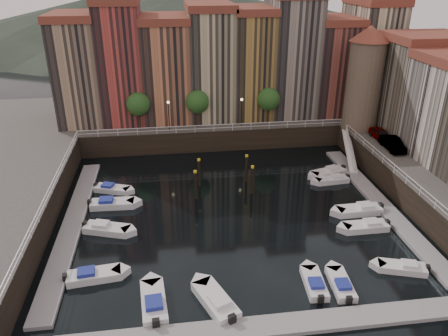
{
  "coord_description": "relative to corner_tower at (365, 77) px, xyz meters",
  "views": [
    {
      "loc": [
        -6.23,
        -39.85,
        23.62
      ],
      "look_at": [
        -0.25,
        4.0,
        3.03
      ],
      "focal_mm": 35.0,
      "sensor_mm": 36.0,
      "label": 1
    }
  ],
  "objects": [
    {
      "name": "street_lamps",
      "position": [
        -21.0,
        2.7,
        -4.3
      ],
      "size": [
        10.36,
        0.36,
        4.18
      ],
      "color": "black",
      "rests_on": "quay_far"
    },
    {
      "name": "boat_right_0",
      "position": [
        -7.08,
        -26.68,
        -9.87
      ],
      "size": [
        4.25,
        2.65,
        0.95
      ],
      "rotation": [
        0.0,
        0.0,
        2.82
      ],
      "color": "silver",
      "rests_on": "ground"
    },
    {
      "name": "boat_near_3",
      "position": [
        -13.15,
        -28.06,
        -9.87
      ],
      "size": [
        1.82,
        4.28,
        0.97
      ],
      "rotation": [
        0.0,
        0.0,
        1.5
      ],
      "color": "silver",
      "rests_on": "ground"
    },
    {
      "name": "boat_left_3",
      "position": [
        -32.71,
        -12.23,
        -9.82
      ],
      "size": [
        4.91,
        1.93,
        1.12
      ],
      "rotation": [
        0.0,
        0.0,
        -0.04
      ],
      "color": "silver",
      "rests_on": "ground"
    },
    {
      "name": "mountains",
      "position": [
        -18.28,
        95.5,
        -2.28
      ],
      "size": [
        145.0,
        100.0,
        18.0
      ],
      "color": "#2D382D",
      "rests_on": "ground"
    },
    {
      "name": "car_a",
      "position": [
        1.03,
        -4.53,
        -6.49
      ],
      "size": [
        1.72,
        4.16,
        1.41
      ],
      "primitive_type": "imported",
      "rotation": [
        0.0,
        0.0,
        0.01
      ],
      "color": "gray",
      "rests_on": "quay_right"
    },
    {
      "name": "boat_right_2",
      "position": [
        -6.76,
        -17.09,
        -9.81
      ],
      "size": [
        4.95,
        1.92,
        1.13
      ],
      "rotation": [
        0.0,
        0.0,
        3.17
      ],
      "color": "silver",
      "rests_on": "ground"
    },
    {
      "name": "boat_near_1",
      "position": [
        -23.33,
        -28.69,
        -9.8
      ],
      "size": [
        3.51,
        5.19,
        1.17
      ],
      "rotation": [
        0.0,
        0.0,
        1.95
      ],
      "color": "silver",
      "rests_on": "ground"
    },
    {
      "name": "quay_far",
      "position": [
        -20.0,
        11.5,
        -8.69
      ],
      "size": [
        80.0,
        20.0,
        3.0
      ],
      "primitive_type": "cube",
      "color": "black",
      "rests_on": "ground"
    },
    {
      "name": "gangway",
      "position": [
        -2.9,
        -4.5,
        -8.28
      ],
      "size": [
        2.78,
        8.32,
        3.73
      ],
      "color": "white",
      "rests_on": "ground"
    },
    {
      "name": "corner_tower",
      "position": [
        0.0,
        0.0,
        0.0
      ],
      "size": [
        5.2,
        5.2,
        13.8
      ],
      "color": "#6B5B4C",
      "rests_on": "quay_right"
    },
    {
      "name": "boat_right_4",
      "position": [
        -6.74,
        -7.82,
        -9.83
      ],
      "size": [
        4.77,
        2.89,
        1.07
      ],
      "rotation": [
        0.0,
        0.0,
        3.44
      ],
      "color": "silver",
      "rests_on": "ground"
    },
    {
      "name": "promenade_trees",
      "position": [
        -21.33,
        3.7,
        -3.61
      ],
      "size": [
        21.2,
        3.2,
        5.2
      ],
      "color": "black",
      "rests_on": "quay_far"
    },
    {
      "name": "boat_left_4",
      "position": [
        -33.04,
        -8.6,
        -9.87
      ],
      "size": [
        4.31,
        2.83,
        0.97
      ],
      "rotation": [
        0.0,
        0.0,
        -0.36
      ],
      "color": "silver",
      "rests_on": "ground"
    },
    {
      "name": "mooring_pilings",
      "position": [
        -20.22,
        -9.93,
        -8.54
      ],
      "size": [
        6.76,
        3.85,
        3.78
      ],
      "color": "black",
      "rests_on": "ground"
    },
    {
      "name": "dock_right",
      "position": [
        -3.8,
        -15.5,
        -10.02
      ],
      "size": [
        2.0,
        28.0,
        0.35
      ],
      "primitive_type": "cube",
      "color": "gray",
      "rests_on": "ground"
    },
    {
      "name": "dock_near",
      "position": [
        -20.0,
        -31.5,
        -10.02
      ],
      "size": [
        30.0,
        2.0,
        0.35
      ],
      "primitive_type": "cube",
      "color": "gray",
      "rests_on": "ground"
    },
    {
      "name": "boat_near_0",
      "position": [
        -28.04,
        -28.23,
        -9.81
      ],
      "size": [
        2.21,
        5.1,
        1.15
      ],
      "rotation": [
        0.0,
        0.0,
        1.65
      ],
      "color": "silver",
      "rests_on": "ground"
    },
    {
      "name": "boat_near_2",
      "position": [
        -15.22,
        -27.66,
        -9.87
      ],
      "size": [
        1.82,
        4.26,
        0.97
      ],
      "rotation": [
        0.0,
        0.0,
        1.49
      ],
      "color": "silver",
      "rests_on": "ground"
    },
    {
      "name": "railings",
      "position": [
        -20.0,
        -9.62,
        -6.41
      ],
      "size": [
        36.08,
        34.04,
        0.52
      ],
      "color": "white",
      "rests_on": "ground"
    },
    {
      "name": "boat_left_2",
      "position": [
        -32.76,
        -17.15,
        -9.83
      ],
      "size": [
        4.82,
        3.06,
        1.08
      ],
      "rotation": [
        0.0,
        0.0,
        -0.33
      ],
      "color": "silver",
      "rests_on": "ground"
    },
    {
      "name": "dock_left",
      "position": [
        -36.2,
        -15.5,
        -10.02
      ],
      "size": [
        2.0,
        28.0,
        0.35
      ],
      "primitive_type": "cube",
      "color": "gray",
      "rests_on": "ground"
    },
    {
      "name": "boat_left_1",
      "position": [
        -33.08,
        -24.22,
        -9.84
      ],
      "size": [
        4.7,
        2.14,
        1.06
      ],
      "rotation": [
        0.0,
        0.0,
        0.11
      ],
      "color": "silver",
      "rests_on": "ground"
    },
    {
      "name": "boat_right_3",
      "position": [
        -7.0,
        -9.77,
        -9.87
      ],
      "size": [
        4.25,
        1.84,
        0.96
      ],
      "rotation": [
        0.0,
        0.0,
        3.22
      ],
      "color": "silver",
      "rests_on": "ground"
    },
    {
      "name": "boat_right_1",
      "position": [
        -7.43,
        -20.17,
        -9.84
      ],
      "size": [
        4.61,
        1.73,
        1.06
      ],
      "rotation": [
        0.0,
        0.0,
        3.15
      ],
      "color": "silver",
      "rests_on": "ground"
    },
    {
      "name": "car_b",
      "position": [
        0.87,
        -8.08,
        -6.43
      ],
      "size": [
        1.74,
        4.66,
        1.52
      ],
      "primitive_type": "imported",
      "rotation": [
        0.0,
        0.0,
        -0.03
      ],
      "color": "gray",
      "rests_on": "quay_right"
    },
    {
      "name": "far_terrace",
      "position": [
        -16.69,
        9.0,
        0.76
      ],
      "size": [
        48.7,
        10.3,
        17.5
      ],
      "color": "#997C61",
      "rests_on": "quay_far"
    },
    {
      "name": "ground",
      "position": [
        -20.0,
        -14.5,
        -10.19
      ],
      "size": [
        200.0,
        200.0,
        0.0
      ],
      "primitive_type": "plane",
      "color": "black",
      "rests_on": "ground"
    }
  ]
}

